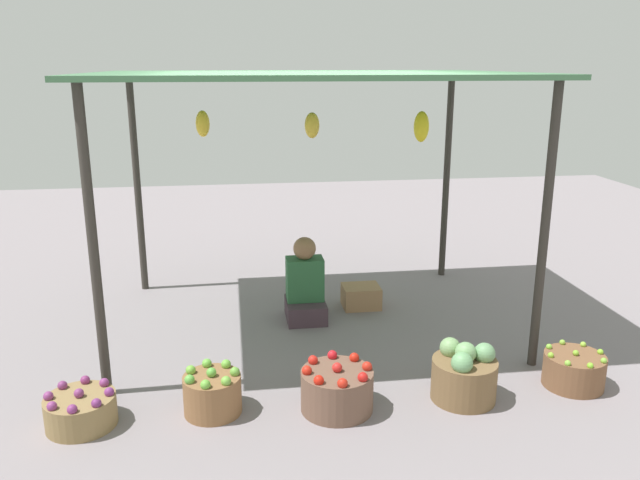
% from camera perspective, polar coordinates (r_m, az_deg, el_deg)
% --- Properties ---
extents(ground_plane, '(14.00, 14.00, 0.00)m').
position_cam_1_polar(ground_plane, '(5.95, -0.83, -7.25)').
color(ground_plane, gray).
extents(market_stall_structure, '(3.56, 2.53, 2.24)m').
position_cam_1_polar(market_stall_structure, '(5.49, -0.90, 13.29)').
color(market_stall_structure, '#38332D').
rests_on(market_stall_structure, ground).
extents(vendor_person, '(0.36, 0.44, 0.78)m').
position_cam_1_polar(vendor_person, '(5.91, -1.35, -4.32)').
color(vendor_person, '#44333C').
rests_on(vendor_person, ground).
extents(basket_purple_onions, '(0.46, 0.46, 0.26)m').
position_cam_1_polar(basket_purple_onions, '(4.60, -20.68, -14.09)').
color(basket_purple_onions, olive).
rests_on(basket_purple_onions, ground).
extents(basket_green_apples, '(0.40, 0.40, 0.33)m').
position_cam_1_polar(basket_green_apples, '(4.51, -9.64, -13.38)').
color(basket_green_apples, '#8C603B').
rests_on(basket_green_apples, ground).
extents(basket_red_tomatoes, '(0.50, 0.50, 0.35)m').
position_cam_1_polar(basket_red_tomatoes, '(4.48, 1.54, -13.25)').
color(basket_red_tomatoes, brown).
rests_on(basket_red_tomatoes, ground).
extents(basket_cabbages, '(0.46, 0.46, 0.43)m').
position_cam_1_polar(basket_cabbages, '(4.70, 12.81, -11.73)').
color(basket_cabbages, brown).
rests_on(basket_cabbages, ground).
extents(basket_limes, '(0.44, 0.44, 0.28)m').
position_cam_1_polar(basket_limes, '(5.14, 21.82, -10.78)').
color(basket_limes, brown).
rests_on(basket_limes, ground).
extents(wooden_crate_near_vendor, '(0.36, 0.30, 0.21)m').
position_cam_1_polar(wooden_crate_near_vendor, '(6.25, 3.70, -5.07)').
color(wooden_crate_near_vendor, '#A17852').
rests_on(wooden_crate_near_vendor, ground).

